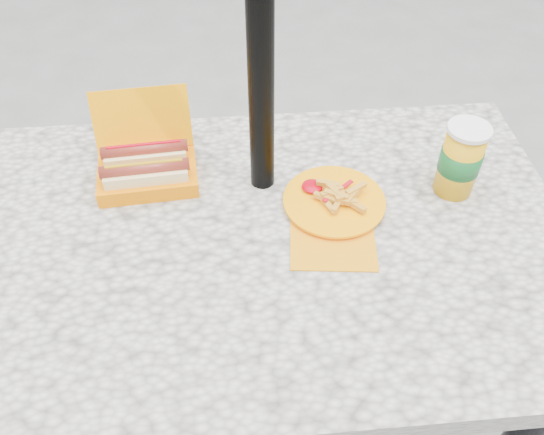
{
  "coord_description": "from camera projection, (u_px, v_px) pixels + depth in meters",
  "views": [
    {
      "loc": [
        -0.06,
        -0.75,
        1.58
      ],
      "look_at": [
        0.01,
        0.0,
        0.8
      ],
      "focal_mm": 38.0,
      "sensor_mm": 36.0,
      "label": 1
    }
  ],
  "objects": [
    {
      "name": "ground",
      "position": [
        270.0,
        410.0,
        1.66
      ],
      "size": [
        60.0,
        60.0,
        0.0
      ],
      "primitive_type": "plane",
      "color": "slate"
    },
    {
      "name": "soda_cup",
      "position": [
        460.0,
        160.0,
        1.16
      ],
      "size": [
        0.09,
        0.09,
        0.16
      ],
      "rotation": [
        0.0,
        0.0,
        0.23
      ],
      "color": "#EAA40F",
      "rests_on": "picnic_table"
    },
    {
      "name": "umbrella_pole",
      "position": [
        260.0,
        30.0,
        0.98
      ],
      "size": [
        0.05,
        0.05,
        2.2
      ],
      "primitive_type": "cylinder",
      "color": "black",
      "rests_on": "ground"
    },
    {
      "name": "hotdog_box",
      "position": [
        147.0,
        166.0,
        1.21
      ],
      "size": [
        0.22,
        0.2,
        0.16
      ],
      "rotation": [
        0.0,
        0.0,
        0.07
      ],
      "color": "#FF9800",
      "rests_on": "picnic_table"
    },
    {
      "name": "fries_plate",
      "position": [
        334.0,
        203.0,
        1.17
      ],
      "size": [
        0.21,
        0.29,
        0.04
      ],
      "rotation": [
        0.0,
        0.0,
        0.1
      ],
      "color": "orange",
      "rests_on": "picnic_table"
    },
    {
      "name": "picnic_table",
      "position": [
        269.0,
        271.0,
        1.2
      ],
      "size": [
        1.2,
        0.8,
        0.75
      ],
      "color": "beige",
      "rests_on": "ground"
    }
  ]
}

